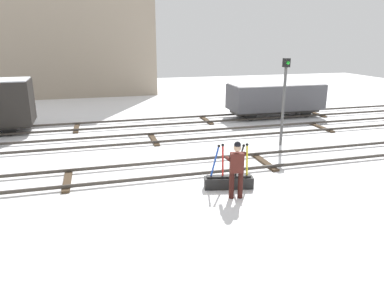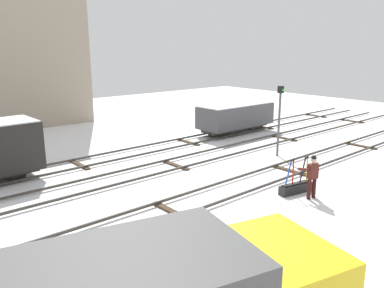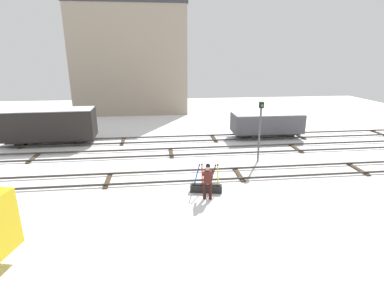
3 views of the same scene
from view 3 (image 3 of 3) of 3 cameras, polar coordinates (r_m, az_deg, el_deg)
name	(u,v)px [view 3 (image 3 of 3)]	position (r m, az deg, el deg)	size (l,w,h in m)	color
ground_plane	(175,178)	(16.03, -3.31, -6.57)	(60.00, 60.00, 0.00)	white
track_main_line	(175,176)	(15.99, -3.32, -6.22)	(44.00, 1.94, 0.18)	#38332D
track_siding_near	(171,152)	(19.86, -4.04, -1.56)	(44.00, 1.94, 0.18)	#38332D
track_siding_far	(169,139)	(22.88, -4.42, 0.92)	(44.00, 1.94, 0.18)	#38332D
switch_lever_frame	(206,187)	(14.40, 2.75, -8.29)	(1.56, 0.65, 1.45)	black
rail_worker	(208,179)	(13.46, 3.05, -6.79)	(0.62, 0.74, 1.73)	#351511
signal_post	(260,126)	(18.18, 12.99, 3.46)	(0.24, 0.32, 3.72)	#4C4C4C
apartment_building	(131,60)	(34.68, -11.76, 15.57)	(12.39, 5.10, 11.57)	gray
freight_car_mid_siding	(50,125)	(23.86, -25.73, 3.38)	(6.37, 2.30, 2.62)	#2D2B28
freight_car_back_track	(267,123)	(24.15, 14.21, 3.90)	(5.45, 2.15, 1.98)	#2D2B28
perched_bird_roof_left	(163,0)	(33.33, -5.70, 25.87)	(0.28, 0.17, 0.13)	#514C47
perched_bird_roof_right	(160,3)	(35.03, -6.10, 25.41)	(0.24, 0.28, 0.13)	#333338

